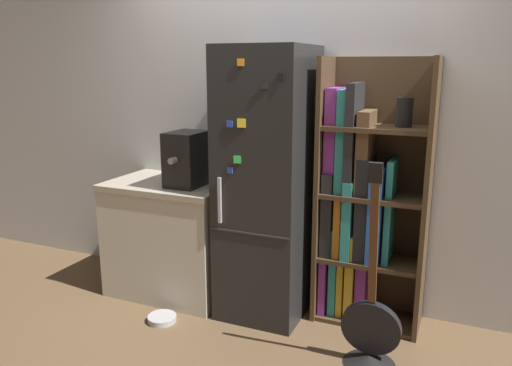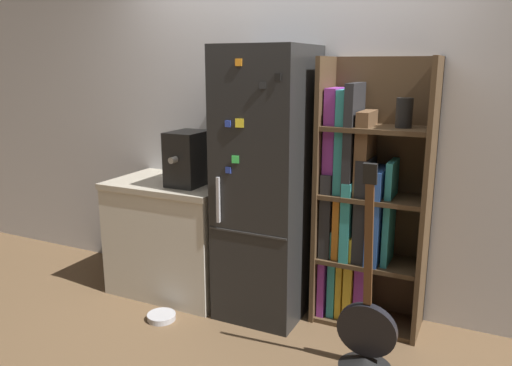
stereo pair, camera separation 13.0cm
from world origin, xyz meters
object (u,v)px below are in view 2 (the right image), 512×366
object	(u,v)px
pet_bowl	(161,316)
refrigerator	(267,185)
bookshelf	(362,206)
espresso_machine	(188,158)
guitar	(366,340)

from	to	relation	value
pet_bowl	refrigerator	bearing A→B (deg)	38.45
bookshelf	espresso_machine	world-z (taller)	bookshelf
espresso_machine	guitar	world-z (taller)	espresso_machine
refrigerator	bookshelf	bearing A→B (deg)	13.50
refrigerator	pet_bowl	size ratio (longest dim) A/B	9.29
refrigerator	espresso_machine	xyz separation A→B (m)	(-0.60, -0.05, 0.14)
refrigerator	espresso_machine	world-z (taller)	refrigerator
espresso_machine	guitar	xyz separation A→B (m)	(1.41, -0.36, -0.88)
refrigerator	bookshelf	world-z (taller)	refrigerator
bookshelf	guitar	world-z (taller)	bookshelf
refrigerator	guitar	bearing A→B (deg)	-26.50
bookshelf	espresso_machine	bearing A→B (deg)	-170.83
pet_bowl	guitar	bearing A→B (deg)	2.43
refrigerator	guitar	world-z (taller)	refrigerator
refrigerator	guitar	distance (m)	1.17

